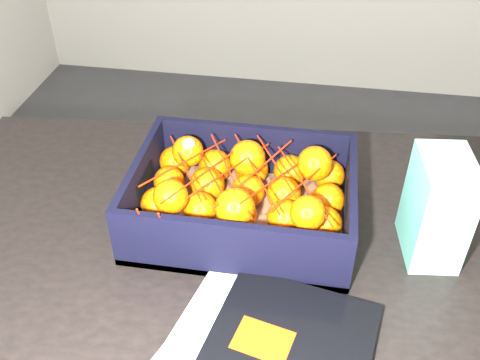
# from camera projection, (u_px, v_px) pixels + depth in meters

# --- Properties ---
(table) EXTENTS (1.26, 0.90, 0.75)m
(table) POSITION_uv_depth(u_px,v_px,m) (270.00, 310.00, 0.90)
(table) COLOR black
(table) RESTS_ON ground
(produce_crate) EXTENTS (0.36, 0.27, 0.11)m
(produce_crate) POSITION_uv_depth(u_px,v_px,m) (243.00, 205.00, 0.90)
(produce_crate) COLOR olive
(produce_crate) RESTS_ON table
(clementine_heap) EXTENTS (0.33, 0.25, 0.11)m
(clementine_heap) POSITION_uv_depth(u_px,v_px,m) (244.00, 196.00, 0.90)
(clementine_heap) COLOR #E46104
(clementine_heap) RESTS_ON produce_crate
(mesh_net) EXTENTS (0.29, 0.24, 0.09)m
(mesh_net) POSITION_uv_depth(u_px,v_px,m) (236.00, 177.00, 0.86)
(mesh_net) COLOR red
(mesh_net) RESTS_ON clementine_heap
(retail_carton) EXTENTS (0.09, 0.12, 0.17)m
(retail_carton) POSITION_uv_depth(u_px,v_px,m) (437.00, 208.00, 0.82)
(retail_carton) COLOR white
(retail_carton) RESTS_ON table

